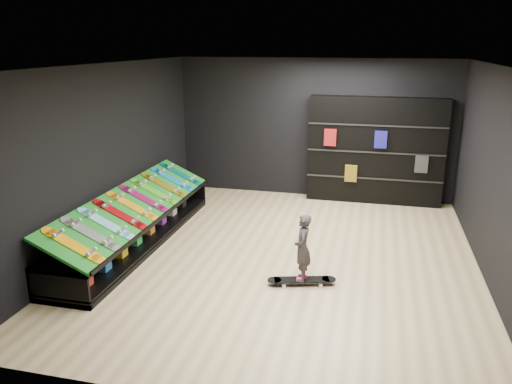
% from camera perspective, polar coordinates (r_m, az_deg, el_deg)
% --- Properties ---
extents(floor, '(6.00, 7.00, 0.01)m').
position_cam_1_polar(floor, '(8.11, 3.13, -7.42)').
color(floor, beige).
rests_on(floor, ground).
extents(ceiling, '(6.00, 7.00, 0.01)m').
position_cam_1_polar(ceiling, '(7.40, 3.51, 14.26)').
color(ceiling, white).
rests_on(ceiling, ground).
extents(wall_back, '(6.00, 0.02, 3.00)m').
position_cam_1_polar(wall_back, '(11.01, 6.63, 7.18)').
color(wall_back, black).
rests_on(wall_back, ground).
extents(wall_front, '(6.00, 0.02, 3.00)m').
position_cam_1_polar(wall_front, '(4.40, -5.03, -7.84)').
color(wall_front, black).
rests_on(wall_front, ground).
extents(wall_left, '(0.02, 7.00, 3.00)m').
position_cam_1_polar(wall_left, '(8.66, -16.67, 3.92)').
color(wall_left, black).
rests_on(wall_left, ground).
extents(wall_right, '(0.02, 7.00, 3.00)m').
position_cam_1_polar(wall_right, '(7.70, 25.85, 1.36)').
color(wall_right, black).
rests_on(wall_right, ground).
extents(display_rack, '(0.90, 4.50, 0.50)m').
position_cam_1_polar(display_rack, '(8.80, -13.44, -4.13)').
color(display_rack, black).
rests_on(display_rack, ground).
extents(turf_ramp, '(0.92, 4.50, 0.46)m').
position_cam_1_polar(turf_ramp, '(8.62, -13.35, -1.30)').
color(turf_ramp, '#116C19').
rests_on(turf_ramp, display_rack).
extents(back_shelving, '(2.80, 0.33, 2.24)m').
position_cam_1_polar(back_shelving, '(10.83, 13.46, 4.62)').
color(back_shelving, black).
rests_on(back_shelving, ground).
extents(floor_skateboard, '(1.00, 0.48, 0.09)m').
position_cam_1_polar(floor_skateboard, '(7.25, 5.24, -10.15)').
color(floor_skateboard, black).
rests_on(floor_skateboard, ground).
extents(child, '(0.18, 0.23, 0.58)m').
position_cam_1_polar(child, '(7.11, 5.31, -7.77)').
color(child, black).
rests_on(child, floor_skateboard).
extents(display_board_0, '(0.93, 0.22, 0.50)m').
position_cam_1_polar(display_board_0, '(7.08, -20.14, -5.74)').
color(display_board_0, yellow).
rests_on(display_board_0, turf_ramp).
extents(display_board_1, '(0.93, 0.22, 0.50)m').
position_cam_1_polar(display_board_1, '(7.40, -18.37, -4.56)').
color(display_board_1, black).
rests_on(display_board_1, turf_ramp).
extents(display_board_2, '(0.93, 0.22, 0.50)m').
position_cam_1_polar(display_board_2, '(7.74, -16.75, -3.48)').
color(display_board_2, '#0CB2E5').
rests_on(display_board_2, turf_ramp).
extents(display_board_3, '(0.93, 0.22, 0.50)m').
position_cam_1_polar(display_board_3, '(8.08, -15.28, -2.48)').
color(display_board_3, red).
rests_on(display_board_3, turf_ramp).
extents(display_board_4, '(0.93, 0.22, 0.50)m').
position_cam_1_polar(display_board_4, '(8.43, -13.92, -1.57)').
color(display_board_4, orange).
rests_on(display_board_4, turf_ramp).
extents(display_board_5, '(0.93, 0.22, 0.50)m').
position_cam_1_polar(display_board_5, '(8.79, -12.68, -0.73)').
color(display_board_5, '#E5198C').
rests_on(display_board_5, turf_ramp).
extents(display_board_6, '(0.93, 0.22, 0.50)m').
position_cam_1_polar(display_board_6, '(9.15, -11.53, 0.05)').
color(display_board_6, green).
rests_on(display_board_6, turf_ramp).
extents(display_board_7, '(0.93, 0.22, 0.50)m').
position_cam_1_polar(display_board_7, '(9.52, -10.48, 0.76)').
color(display_board_7, yellow).
rests_on(display_board_7, turf_ramp).
extents(display_board_8, '(0.93, 0.22, 0.50)m').
position_cam_1_polar(display_board_8, '(9.89, -9.50, 1.43)').
color(display_board_8, blue).
rests_on(display_board_8, turf_ramp).
extents(display_board_9, '(0.93, 0.22, 0.50)m').
position_cam_1_polar(display_board_9, '(10.27, -8.59, 2.04)').
color(display_board_9, '#0C8C99').
rests_on(display_board_9, turf_ramp).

